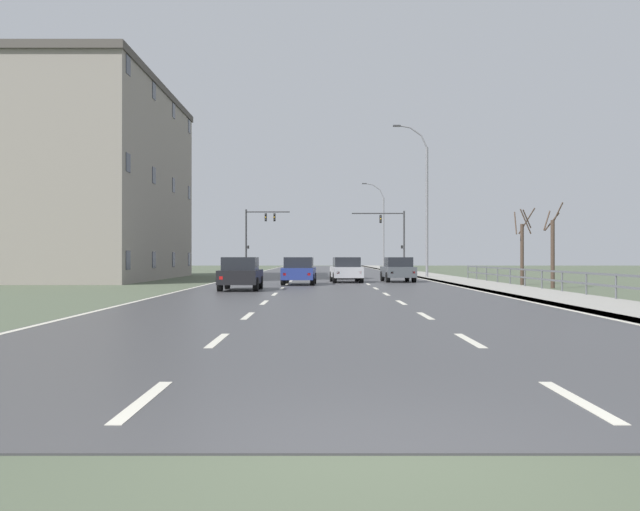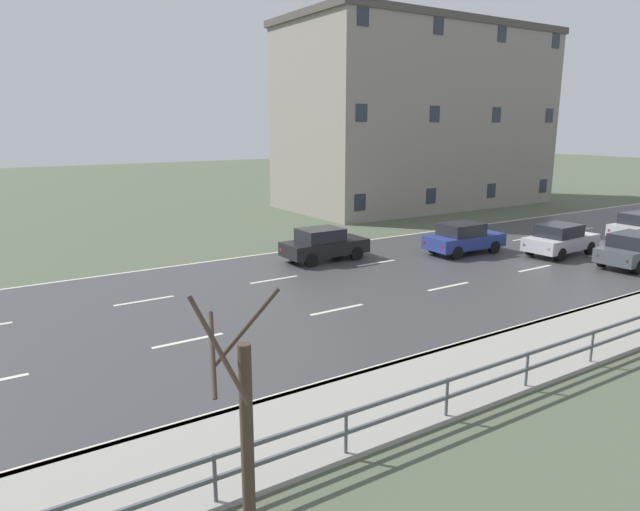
% 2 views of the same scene
% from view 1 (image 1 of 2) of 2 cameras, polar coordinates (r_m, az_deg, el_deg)
% --- Properties ---
extents(ground_plane, '(160.00, 160.00, 0.12)m').
position_cam_1_polar(ground_plane, '(53.48, 0.58, -1.89)').
color(ground_plane, '#4C5642').
extents(road_asphalt_strip, '(14.00, 120.00, 0.03)m').
position_cam_1_polar(road_asphalt_strip, '(65.47, 0.50, -1.52)').
color(road_asphalt_strip, '#3D3D3F').
rests_on(road_asphalt_strip, ground).
extents(sidewalk_right, '(3.00, 120.00, 0.12)m').
position_cam_1_polar(sidewalk_right, '(66.07, 7.83, -1.46)').
color(sidewalk_right, gray).
rests_on(sidewalk_right, ground).
extents(guardrail, '(0.07, 34.94, 1.00)m').
position_cam_1_polar(guardrail, '(32.51, 18.57, -1.65)').
color(guardrail, '#515459').
rests_on(guardrail, ground).
extents(street_lamp_midground, '(2.65, 0.24, 11.56)m').
position_cam_1_polar(street_lamp_midground, '(52.91, 8.70, 4.27)').
color(street_lamp_midground, slate).
rests_on(street_lamp_midground, ground).
extents(street_lamp_distant, '(2.82, 0.24, 11.01)m').
position_cam_1_polar(street_lamp_distant, '(88.26, 5.22, 2.30)').
color(street_lamp_distant, slate).
rests_on(street_lamp_distant, ground).
extents(traffic_signal_right, '(5.27, 0.36, 6.18)m').
position_cam_1_polar(traffic_signal_right, '(69.28, 6.24, 1.92)').
color(traffic_signal_right, '#38383A').
rests_on(traffic_signal_right, ground).
extents(traffic_signal_left, '(4.50, 0.36, 6.41)m').
position_cam_1_polar(traffic_signal_left, '(70.37, -5.13, 2.11)').
color(traffic_signal_left, '#38383A').
rests_on(traffic_signal_left, ground).
extents(car_far_left, '(1.96, 4.16, 1.57)m').
position_cam_1_polar(car_far_left, '(44.26, 6.52, -1.14)').
color(car_far_left, '#474C51').
rests_on(car_far_left, ground).
extents(car_mid_centre, '(2.01, 4.19, 1.57)m').
position_cam_1_polar(car_mid_centre, '(43.25, 2.27, -1.16)').
color(car_mid_centre, '#B7B7BC').
rests_on(car_mid_centre, ground).
extents(car_distant, '(1.94, 4.15, 1.57)m').
position_cam_1_polar(car_distant, '(50.34, 2.22, -1.02)').
color(car_distant, '#B7B7BC').
rests_on(car_distant, ground).
extents(car_near_right, '(1.85, 4.11, 1.57)m').
position_cam_1_polar(car_near_right, '(32.93, -6.40, -1.47)').
color(car_near_right, black).
rests_on(car_near_right, ground).
extents(car_near_left, '(1.94, 4.15, 1.57)m').
position_cam_1_polar(car_near_left, '(39.45, -1.62, -1.26)').
color(car_near_left, navy).
rests_on(car_near_left, ground).
extents(brick_building, '(10.49, 21.68, 13.85)m').
position_cam_1_polar(brick_building, '(52.68, -18.03, 5.70)').
color(brick_building, gray).
rests_on(brick_building, ground).
extents(bare_tree_mid, '(0.98, 0.67, 4.35)m').
position_cam_1_polar(bare_tree_mid, '(36.96, 18.65, 0.42)').
color(bare_tree_mid, '#423328').
rests_on(bare_tree_mid, ground).
extents(bare_tree_far, '(1.19, 1.31, 4.39)m').
position_cam_1_polar(bare_tree_far, '(41.07, 16.37, 0.55)').
color(bare_tree_far, '#423328').
rests_on(bare_tree_far, ground).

